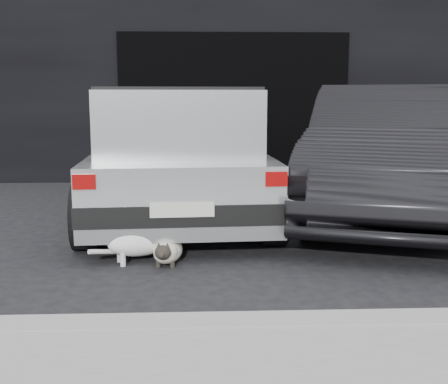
{
  "coord_description": "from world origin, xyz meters",
  "views": [
    {
      "loc": [
        0.4,
        -5.95,
        1.5
      ],
      "look_at": [
        0.63,
        -0.69,
        0.61
      ],
      "focal_mm": 45.0,
      "sensor_mm": 36.0,
      "label": 1
    }
  ],
  "objects_px": {
    "silver_hatchback": "(178,148)",
    "cat_white": "(144,240)",
    "second_car": "(388,151)",
    "cat_siamese": "(167,251)"
  },
  "relations": [
    {
      "from": "cat_siamese",
      "to": "cat_white",
      "type": "distance_m",
      "value": 0.25
    },
    {
      "from": "cat_siamese",
      "to": "silver_hatchback",
      "type": "bearing_deg",
      "value": -83.73
    },
    {
      "from": "cat_siamese",
      "to": "second_car",
      "type": "bearing_deg",
      "value": -136.02
    },
    {
      "from": "cat_siamese",
      "to": "cat_white",
      "type": "relative_size",
      "value": 0.93
    },
    {
      "from": "silver_hatchback",
      "to": "cat_white",
      "type": "distance_m",
      "value": 2.06
    },
    {
      "from": "second_car",
      "to": "silver_hatchback",
      "type": "bearing_deg",
      "value": -161.8
    },
    {
      "from": "silver_hatchback",
      "to": "cat_white",
      "type": "bearing_deg",
      "value": -100.32
    },
    {
      "from": "silver_hatchback",
      "to": "cat_white",
      "type": "relative_size",
      "value": 5.4
    },
    {
      "from": "cat_siamese",
      "to": "cat_white",
      "type": "bearing_deg",
      "value": -15.91
    },
    {
      "from": "second_car",
      "to": "cat_white",
      "type": "bearing_deg",
      "value": -127.9
    }
  ]
}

